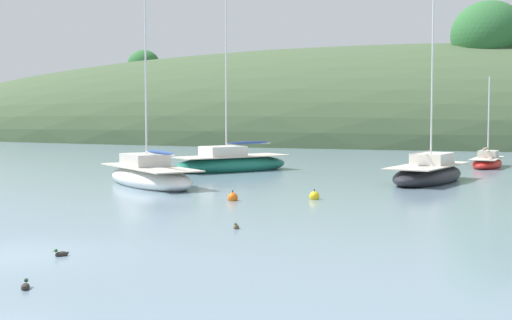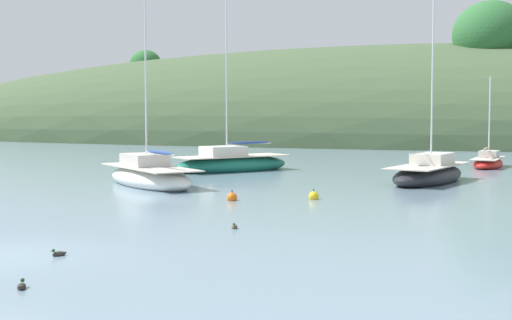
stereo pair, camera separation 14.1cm
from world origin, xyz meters
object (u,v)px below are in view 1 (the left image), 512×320
object	(u,v)px
sailboat_orange_cutter	(149,176)
mooring_buoy_inner	(233,198)
sailboat_yellow_far	(487,162)
duck_lone_left	(61,254)
sailboat_cream_ketch	(429,174)
duck_lead	(236,227)
sailboat_navy_dinghy	(231,163)
duck_straggler	(25,287)
mooring_buoy_channel	(314,196)

from	to	relation	value
sailboat_orange_cutter	mooring_buoy_inner	xyz separation A→B (m)	(6.14, -4.37, -0.35)
sailboat_yellow_far	duck_lone_left	world-z (taller)	sailboat_yellow_far
sailboat_cream_ketch	sailboat_orange_cutter	bearing A→B (deg)	-154.77
sailboat_yellow_far	mooring_buoy_inner	bearing A→B (deg)	-113.86
mooring_buoy_inner	duck_lone_left	xyz separation A→B (m)	(-0.15, -12.26, -0.07)
sailboat_orange_cutter	sailboat_yellow_far	world-z (taller)	sailboat_orange_cutter
sailboat_orange_cutter	duck_lead	bearing A→B (deg)	-51.56
duck_lead	sailboat_navy_dinghy	bearing A→B (deg)	111.18
duck_lead	duck_lone_left	bearing A→B (deg)	-116.35
duck_lead	duck_straggler	size ratio (longest dim) A/B	1.05
mooring_buoy_channel	sailboat_orange_cutter	bearing A→B (deg)	163.05
sailboat_orange_cutter	duck_lead	world-z (taller)	sailboat_orange_cutter
sailboat_cream_ketch	duck_lone_left	bearing A→B (deg)	-107.50
mooring_buoy_inner	sailboat_orange_cutter	bearing A→B (deg)	144.53
duck_lone_left	duck_lead	xyz separation A→B (m)	(2.77, 5.59, 0.00)
mooring_buoy_channel	mooring_buoy_inner	distance (m)	3.50
mooring_buoy_channel	mooring_buoy_inner	size ratio (longest dim) A/B	1.00
sailboat_yellow_far	duck_lead	size ratio (longest dim) A/B	14.69
sailboat_orange_cutter	duck_lone_left	size ratio (longest dim) A/B	25.93
duck_lone_left	duck_straggler	bearing A→B (deg)	-68.32
sailboat_cream_ketch	mooring_buoy_channel	size ratio (longest dim) A/B	18.89
sailboat_cream_ketch	sailboat_orange_cutter	distance (m)	14.59
sailboat_navy_dinghy	mooring_buoy_channel	world-z (taller)	sailboat_navy_dinghy
sailboat_cream_ketch	mooring_buoy_channel	bearing A→B (deg)	-113.45
sailboat_navy_dinghy	duck_straggler	xyz separation A→B (m)	(6.47, -29.36, -0.42)
sailboat_navy_dinghy	duck_lead	bearing A→B (deg)	-68.82
sailboat_navy_dinghy	sailboat_yellow_far	bearing A→B (deg)	28.71
sailboat_orange_cutter	mooring_buoy_channel	size ratio (longest dim) A/B	18.16
sailboat_yellow_far	mooring_buoy_channel	xyz separation A→B (m)	(-6.68, -20.65, -0.22)
sailboat_yellow_far	sailboat_orange_cutter	bearing A→B (deg)	-131.84
mooring_buoy_channel	duck_lone_left	size ratio (longest dim) A/B	1.43
duck_lead	sailboat_orange_cutter	bearing A→B (deg)	128.44
duck_lead	duck_straggler	world-z (taller)	same
sailboat_yellow_far	sailboat_navy_dinghy	bearing A→B (deg)	-151.29
mooring_buoy_channel	duck_straggler	distance (m)	17.14
duck_lone_left	duck_lead	world-z (taller)	same
mooring_buoy_inner	duck_lead	distance (m)	7.16
sailboat_orange_cutter	duck_lone_left	distance (m)	17.68
sailboat_cream_ketch	duck_straggler	bearing A→B (deg)	-102.81
sailboat_cream_ketch	sailboat_yellow_far	xyz separation A→B (m)	(2.76, 11.60, -0.11)
mooring_buoy_inner	duck_straggler	world-z (taller)	mooring_buoy_inner
sailboat_yellow_far	duck_straggler	xyz separation A→B (m)	(-8.68, -37.67, -0.28)
sailboat_cream_ketch	duck_straggler	distance (m)	26.73
duck_straggler	sailboat_orange_cutter	bearing A→B (deg)	110.12
mooring_buoy_channel	duck_lead	bearing A→B (deg)	-93.57
sailboat_orange_cutter	duck_lead	xyz separation A→B (m)	(8.76, -11.04, -0.42)
sailboat_cream_ketch	sailboat_orange_cutter	world-z (taller)	sailboat_cream_ketch
sailboat_orange_cutter	sailboat_yellow_far	size ratio (longest dim) A/B	1.57
sailboat_navy_dinghy	duck_lone_left	world-z (taller)	sailboat_navy_dinghy
duck_lone_left	mooring_buoy_inner	bearing A→B (deg)	89.32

